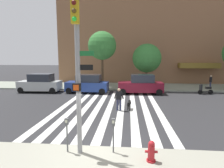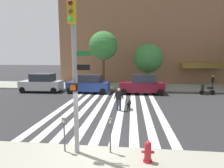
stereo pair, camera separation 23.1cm
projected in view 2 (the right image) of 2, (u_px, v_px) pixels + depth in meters
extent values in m
plane|color=#2B2B2D|center=(111.00, 106.00, 14.54)|extent=(160.00, 160.00, 0.00)
cube|color=gray|center=(120.00, 86.00, 24.28)|extent=(80.00, 6.00, 0.15)
cube|color=silver|center=(66.00, 105.00, 14.93)|extent=(0.45, 13.19, 0.01)
cube|color=silver|center=(77.00, 105.00, 14.83)|extent=(0.45, 13.19, 0.01)
cube|color=silver|center=(88.00, 106.00, 14.74)|extent=(0.45, 13.19, 0.01)
cube|color=silver|center=(99.00, 106.00, 14.65)|extent=(0.45, 13.19, 0.01)
cube|color=silver|center=(110.00, 106.00, 14.55)|extent=(0.45, 13.19, 0.01)
cube|color=silver|center=(122.00, 107.00, 14.46)|extent=(0.45, 13.19, 0.01)
cube|color=silver|center=(133.00, 107.00, 14.37)|extent=(0.45, 13.19, 0.01)
cube|color=silver|center=(145.00, 107.00, 14.27)|extent=(0.45, 13.19, 0.01)
cube|color=silver|center=(157.00, 108.00, 14.18)|extent=(0.45, 13.19, 0.01)
cube|color=olive|center=(201.00, 66.00, 25.13)|extent=(5.26, 1.60, 0.70)
cylinder|color=gray|center=(75.00, 78.00, 6.80)|extent=(0.18, 0.18, 5.80)
cube|color=gold|center=(72.00, 12.00, 6.30)|extent=(0.26, 0.20, 0.80)
cube|color=black|center=(74.00, 87.00, 6.65)|extent=(0.28, 0.18, 0.28)
cube|color=#E54C14|center=(73.00, 88.00, 6.55)|extent=(0.20, 0.01, 0.20)
cube|color=#19662D|center=(82.00, 53.00, 6.64)|extent=(0.60, 0.03, 0.18)
cube|color=black|center=(82.00, 67.00, 6.72)|extent=(0.56, 0.03, 0.20)
sphere|color=#4C0F0F|center=(70.00, 3.00, 6.16)|extent=(0.16, 0.16, 0.16)
sphere|color=#4C3814|center=(71.00, 11.00, 6.19)|extent=(0.16, 0.16, 0.16)
sphere|color=#1ED838|center=(71.00, 19.00, 6.23)|extent=(0.16, 0.16, 0.16)
cylinder|color=#AC1C22|center=(148.00, 161.00, 6.55)|extent=(0.32, 0.32, 0.06)
cylinder|color=#AC1C22|center=(148.00, 153.00, 6.50)|extent=(0.24, 0.24, 0.55)
sphere|color=#AC1C22|center=(148.00, 144.00, 6.46)|extent=(0.23, 0.23, 0.23)
cylinder|color=#AC1C22|center=(143.00, 152.00, 6.52)|extent=(0.10, 0.09, 0.09)
cylinder|color=#AC1C22|center=(153.00, 152.00, 6.48)|extent=(0.10, 0.09, 0.09)
cylinder|color=#515456|center=(65.00, 138.00, 7.20)|extent=(0.06, 0.06, 1.10)
cube|color=#515456|center=(64.00, 121.00, 7.10)|extent=(0.14, 0.10, 0.26)
cube|color=beige|center=(63.00, 121.00, 7.05)|extent=(0.09, 0.01, 0.12)
cylinder|color=#515456|center=(110.00, 139.00, 7.11)|extent=(0.06, 0.06, 1.10)
cube|color=#515456|center=(110.00, 122.00, 7.02)|extent=(0.14, 0.10, 0.26)
cube|color=beige|center=(110.00, 122.00, 6.96)|extent=(0.09, 0.01, 0.12)
cube|color=#AEB4B2|center=(42.00, 85.00, 20.74)|extent=(4.52, 2.03, 0.99)
cube|color=#232833|center=(43.00, 77.00, 20.60)|extent=(2.44, 1.75, 0.81)
cylinder|color=black|center=(22.00, 90.00, 20.07)|extent=(0.66, 0.24, 0.66)
cylinder|color=black|center=(31.00, 87.00, 21.82)|extent=(0.66, 0.24, 0.66)
cylinder|color=black|center=(54.00, 90.00, 19.79)|extent=(0.66, 0.24, 0.66)
cylinder|color=black|center=(60.00, 88.00, 21.53)|extent=(0.66, 0.24, 0.66)
cube|color=navy|center=(88.00, 86.00, 20.19)|extent=(4.60, 2.01, 0.96)
cube|color=#232833|center=(90.00, 78.00, 20.04)|extent=(2.60, 1.71, 0.78)
cylinder|color=black|center=(70.00, 91.00, 19.68)|extent=(0.67, 0.25, 0.66)
cylinder|color=black|center=(75.00, 88.00, 21.32)|extent=(0.67, 0.25, 0.66)
cylinder|color=black|center=(103.00, 92.00, 19.17)|extent=(0.67, 0.25, 0.66)
cylinder|color=black|center=(106.00, 89.00, 20.81)|extent=(0.67, 0.25, 0.66)
cube|color=maroon|center=(141.00, 87.00, 19.59)|extent=(4.69, 1.93, 0.99)
cube|color=#232833|center=(143.00, 78.00, 19.45)|extent=(2.42, 1.66, 0.81)
cylinder|color=black|center=(124.00, 92.00, 18.98)|extent=(0.67, 0.24, 0.66)
cylinder|color=black|center=(124.00, 89.00, 20.61)|extent=(0.67, 0.24, 0.66)
cylinder|color=black|center=(160.00, 92.00, 18.69)|extent=(0.67, 0.24, 0.66)
cylinder|color=black|center=(157.00, 90.00, 20.32)|extent=(0.67, 0.24, 0.66)
cylinder|color=black|center=(202.00, 92.00, 19.16)|extent=(0.49, 0.18, 0.48)
cylinder|color=black|center=(212.00, 92.00, 19.23)|extent=(0.50, 0.22, 0.48)
cube|color=black|center=(208.00, 92.00, 19.19)|extent=(0.84, 0.45, 0.08)
cube|color=black|center=(210.00, 88.00, 19.15)|extent=(0.56, 0.38, 0.24)
cube|color=black|center=(202.00, 88.00, 19.09)|extent=(0.24, 0.31, 0.60)
cylinder|color=black|center=(203.00, 84.00, 19.04)|extent=(0.12, 0.50, 0.04)
cylinder|color=#4C3823|center=(104.00, 71.00, 22.25)|extent=(0.28, 0.28, 4.14)
sphere|color=#337533|center=(103.00, 46.00, 21.83)|extent=(3.35, 3.35, 3.35)
cylinder|color=#4C3823|center=(148.00, 77.00, 22.51)|extent=(0.26, 0.26, 2.65)
sphere|color=#337533|center=(148.00, 58.00, 22.19)|extent=(3.45, 3.45, 3.45)
cylinder|color=#282D4C|center=(117.00, 105.00, 13.39)|extent=(0.16, 0.16, 0.82)
cylinder|color=#282D4C|center=(120.00, 105.00, 13.35)|extent=(0.16, 0.16, 0.82)
cube|color=black|center=(119.00, 95.00, 13.27)|extent=(0.40, 0.28, 0.60)
cylinder|color=black|center=(116.00, 95.00, 13.31)|extent=(0.23, 0.11, 0.57)
cylinder|color=black|center=(122.00, 95.00, 13.22)|extent=(0.23, 0.11, 0.57)
sphere|color=tan|center=(119.00, 90.00, 13.21)|extent=(0.24, 0.24, 0.22)
cylinder|color=black|center=(129.00, 104.00, 13.57)|extent=(0.32, 0.62, 0.26)
sphere|color=black|center=(130.00, 101.00, 13.92)|extent=(0.22, 0.22, 0.20)
cylinder|color=black|center=(128.00, 104.00, 13.18)|extent=(0.06, 0.24, 0.16)
cylinder|color=black|center=(128.00, 107.00, 13.83)|extent=(0.06, 0.06, 0.32)
cylinder|color=black|center=(130.00, 107.00, 13.80)|extent=(0.06, 0.06, 0.32)
cylinder|color=black|center=(128.00, 108.00, 13.43)|extent=(0.06, 0.06, 0.32)
cylinder|color=black|center=(130.00, 108.00, 13.40)|extent=(0.06, 0.06, 0.32)
cylinder|color=#282D4C|center=(212.00, 86.00, 21.50)|extent=(0.21, 0.21, 0.82)
cylinder|color=#282D4C|center=(213.00, 86.00, 21.65)|extent=(0.21, 0.21, 0.82)
cube|color=black|center=(213.00, 80.00, 21.48)|extent=(0.40, 0.45, 0.60)
cylinder|color=black|center=(212.00, 80.00, 21.28)|extent=(0.19, 0.24, 0.57)
cylinder|color=black|center=(213.00, 79.00, 21.66)|extent=(0.19, 0.24, 0.57)
sphere|color=beige|center=(213.00, 76.00, 21.42)|extent=(0.30, 0.30, 0.22)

